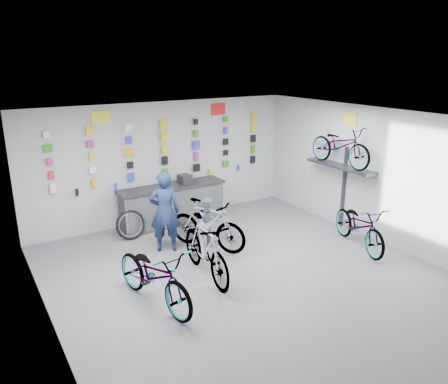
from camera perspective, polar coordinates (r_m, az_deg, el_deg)
floor at (r=8.35m, az=4.06°, el=-11.63°), size 8.00×8.00×0.00m
ceiling at (r=7.39m, az=4.55°, el=9.20°), size 8.00×8.00×0.00m
wall_back at (r=11.10m, az=-7.89°, el=3.91°), size 7.00×0.00×7.00m
wall_left at (r=6.48m, az=-21.93°, el=-7.06°), size 0.00×8.00×8.00m
wall_right at (r=10.12m, az=20.59°, el=1.66°), size 0.00×8.00×8.00m
counter at (r=10.97m, az=-6.69°, el=-1.70°), size 2.70×0.66×1.00m
merch_wall at (r=10.99m, az=-7.56°, el=5.36°), size 5.56×0.08×1.57m
wall_bracket at (r=10.75m, az=15.02°, el=2.85°), size 0.39×1.90×2.00m
sign_left at (r=10.36m, az=-15.81°, el=9.35°), size 0.42×0.02×0.30m
sign_right at (r=11.60m, az=-0.74°, el=10.77°), size 0.42×0.02×0.30m
sign_side at (r=10.64m, az=16.09°, el=9.14°), size 0.02×0.40×0.30m
bike_left at (r=7.51m, az=-9.10°, el=-10.68°), size 1.11×2.15×1.08m
bike_center at (r=8.25m, az=-2.42°, el=-7.40°), size 0.73×2.01×1.18m
bike_right at (r=10.01m, az=17.30°, el=-4.18°), size 1.21×2.04×1.01m
bike_service at (r=9.46m, az=-2.19°, el=-4.30°), size 1.38×1.87×1.11m
bike_wall at (r=10.57m, az=14.97°, el=5.89°), size 0.63×1.80×0.95m
clerk at (r=9.34m, az=-7.75°, el=-2.57°), size 0.76×0.65×1.77m
customer at (r=9.45m, az=-2.08°, el=-4.13°), size 0.63×0.52×1.17m
spare_wheel at (r=10.27m, az=-12.11°, el=-4.23°), size 0.70×0.25×0.69m
register at (r=10.95m, az=-5.14°, el=1.71°), size 0.31×0.33×0.22m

